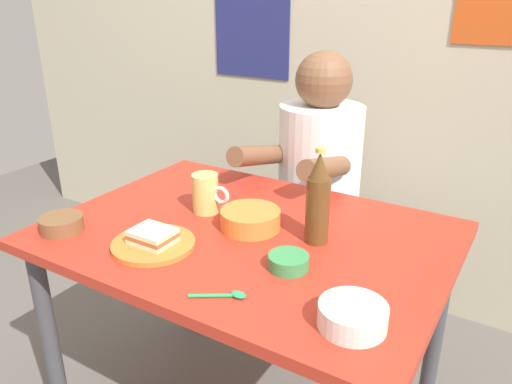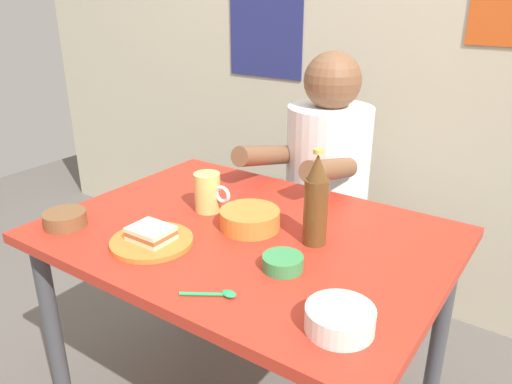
{
  "view_description": "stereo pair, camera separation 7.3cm",
  "coord_description": "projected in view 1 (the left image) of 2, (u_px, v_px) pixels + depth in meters",
  "views": [
    {
      "loc": [
        0.67,
        -1.05,
        1.37
      ],
      "look_at": [
        0.0,
        0.05,
        0.84
      ],
      "focal_mm": 34.8,
      "sensor_mm": 36.0,
      "label": 1
    },
    {
      "loc": [
        0.73,
        -1.01,
        1.37
      ],
      "look_at": [
        0.0,
        0.05,
        0.84
      ],
      "focal_mm": 34.8,
      "sensor_mm": 36.0,
      "label": 2
    }
  ],
  "objects": [
    {
      "name": "dining_table",
      "position": [
        247.0,
        260.0,
        1.43
      ],
      "size": [
        1.1,
        0.8,
        0.74
      ],
      "color": "#B72D1E",
      "rests_on": "ground"
    },
    {
      "name": "soup_bowl_orange",
      "position": [
        250.0,
        218.0,
        1.4
      ],
      "size": [
        0.17,
        0.17,
        0.05
      ],
      "color": "orange",
      "rests_on": "dining_table"
    },
    {
      "name": "wall_back",
      "position": [
        384.0,
        8.0,
        2.01
      ],
      "size": [
        4.4,
        0.09,
        2.6
      ],
      "color": "#BCB299",
      "rests_on": "ground"
    },
    {
      "name": "person_seated",
      "position": [
        319.0,
        159.0,
        1.9
      ],
      "size": [
        0.33,
        0.56,
        0.72
      ],
      "color": "white",
      "rests_on": "stool"
    },
    {
      "name": "beer_bottle",
      "position": [
        318.0,
        201.0,
        1.29
      ],
      "size": [
        0.06,
        0.06,
        0.26
      ],
      "color": "#593819",
      "rests_on": "dining_table"
    },
    {
      "name": "condiment_bowl_brown",
      "position": [
        61.0,
        223.0,
        1.39
      ],
      "size": [
        0.12,
        0.12,
        0.04
      ],
      "color": "brown",
      "rests_on": "dining_table"
    },
    {
      "name": "spoon",
      "position": [
        228.0,
        295.0,
        1.09
      ],
      "size": [
        0.11,
        0.07,
        0.01
      ],
      "color": "#26A559",
      "rests_on": "dining_table"
    },
    {
      "name": "beer_mug",
      "position": [
        206.0,
        193.0,
        1.49
      ],
      "size": [
        0.13,
        0.08,
        0.12
      ],
      "color": "#D1BC66",
      "rests_on": "dining_table"
    },
    {
      "name": "dip_bowl_green",
      "position": [
        288.0,
        261.0,
        1.2
      ],
      "size": [
        0.1,
        0.1,
        0.03
      ],
      "color": "#388C4C",
      "rests_on": "dining_table"
    },
    {
      "name": "sandwich",
      "position": [
        153.0,
        236.0,
        1.29
      ],
      "size": [
        0.11,
        0.09,
        0.04
      ],
      "color": "beige",
      "rests_on": "plate_orange"
    },
    {
      "name": "stool",
      "position": [
        315.0,
        253.0,
        2.07
      ],
      "size": [
        0.34,
        0.34,
        0.45
      ],
      "color": "#4C4C51",
      "rests_on": "ground"
    },
    {
      "name": "plate_orange",
      "position": [
        153.0,
        244.0,
        1.3
      ],
      "size": [
        0.22,
        0.22,
        0.01
      ],
      "primitive_type": "cylinder",
      "color": "orange",
      "rests_on": "dining_table"
    },
    {
      "name": "rice_bowl_white",
      "position": [
        353.0,
        315.0,
        0.99
      ],
      "size": [
        0.14,
        0.14,
        0.05
      ],
      "color": "silver",
      "rests_on": "dining_table"
    }
  ]
}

